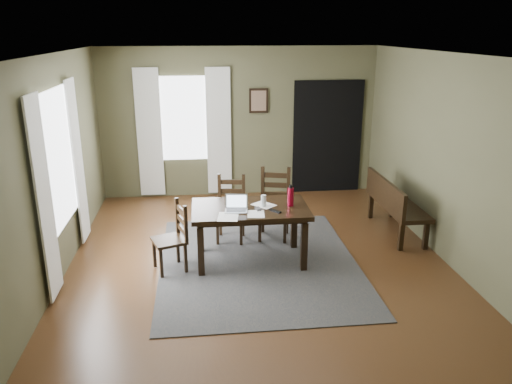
{
  "coord_description": "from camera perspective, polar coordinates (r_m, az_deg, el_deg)",
  "views": [
    {
      "loc": [
        -0.72,
        -6.01,
        2.98
      ],
      "look_at": [
        0.0,
        0.3,
        0.9
      ],
      "focal_mm": 35.0,
      "sensor_mm": 36.0,
      "label": 1
    }
  ],
  "objects": [
    {
      "name": "curtain_left_far",
      "position": [
        7.45,
        -19.68,
        3.25
      ],
      "size": [
        0.03,
        0.48,
        2.3
      ],
      "color": "silver",
      "rests_on": "ground"
    },
    {
      "name": "window_left",
      "position": [
        6.63,
        -21.67,
        3.5
      ],
      "size": [
        0.01,
        1.3,
        1.7
      ],
      "color": "white",
      "rests_on": "ground"
    },
    {
      "name": "chair_back_left",
      "position": [
        7.3,
        -2.9,
        -1.99
      ],
      "size": [
        0.48,
        0.49,
        0.96
      ],
      "rotation": [
        0.0,
        0.0,
        -0.17
      ],
      "color": "black",
      "rests_on": "rug"
    },
    {
      "name": "doorway_back",
      "position": [
        9.48,
        8.16,
        6.22
      ],
      "size": [
        1.3,
        0.03,
        2.1
      ],
      "color": "black",
      "rests_on": "ground"
    },
    {
      "name": "chair_end",
      "position": [
        6.47,
        -9.51,
        -5.19
      ],
      "size": [
        0.51,
        0.51,
        0.9
      ],
      "rotation": [
        0.0,
        0.0,
        -1.22
      ],
      "color": "black",
      "rests_on": "rug"
    },
    {
      "name": "dining_table",
      "position": [
        6.54,
        -0.67,
        -2.51
      ],
      "size": [
        1.52,
        0.92,
        0.76
      ],
      "rotation": [
        0.0,
        0.0,
        -0.0
      ],
      "color": "black",
      "rests_on": "rug"
    },
    {
      "name": "water_bottle",
      "position": [
        6.53,
        3.97,
        -0.49
      ],
      "size": [
        0.09,
        0.09,
        0.28
      ],
      "rotation": [
        0.0,
        0.0,
        -0.09
      ],
      "color": "#B30D2D",
      "rests_on": "dining_table"
    },
    {
      "name": "tv_remote",
      "position": [
        6.35,
        2.18,
        -2.17
      ],
      "size": [
        0.15,
        0.17,
        0.02
      ],
      "primitive_type": "cube",
      "rotation": [
        0.0,
        0.0,
        0.69
      ],
      "color": "black",
      "rests_on": "dining_table"
    },
    {
      "name": "window_back",
      "position": [
        9.11,
        -8.26,
        8.3
      ],
      "size": [
        1.0,
        0.01,
        1.5
      ],
      "color": "white",
      "rests_on": "ground"
    },
    {
      "name": "drinking_glass",
      "position": [
        6.52,
        0.87,
        -0.99
      ],
      "size": [
        0.09,
        0.09,
        0.15
      ],
      "primitive_type": "cylinder",
      "rotation": [
        0.0,
        0.0,
        0.35
      ],
      "color": "silver",
      "rests_on": "dining_table"
    },
    {
      "name": "bench",
      "position": [
        7.8,
        15.41,
        -1.03
      ],
      "size": [
        0.48,
        1.5,
        0.85
      ],
      "rotation": [
        0.0,
        0.0,
        1.57
      ],
      "color": "black",
      "rests_on": "ground"
    },
    {
      "name": "laptop",
      "position": [
        6.38,
        -2.26,
        -1.66
      ],
      "size": [
        0.32,
        0.26,
        0.2
      ],
      "rotation": [
        0.0,
        0.0,
        -0.12
      ],
      "color": "#B7B7BC",
      "rests_on": "dining_table"
    },
    {
      "name": "ground",
      "position": [
        6.75,
        0.29,
        -8.12
      ],
      "size": [
        5.0,
        6.0,
        0.01
      ],
      "color": "#492C16"
    },
    {
      "name": "curtain_back_right",
      "position": [
        9.13,
        -4.27,
        6.86
      ],
      "size": [
        0.44,
        0.03,
        2.3
      ],
      "color": "silver",
      "rests_on": "ground"
    },
    {
      "name": "computer_mouse",
      "position": [
        6.39,
        0.22,
        -1.94
      ],
      "size": [
        0.08,
        0.11,
        0.03
      ],
      "primitive_type": "cube",
      "rotation": [
        0.0,
        0.0,
        0.28
      ],
      "color": "#3F3F42",
      "rests_on": "dining_table"
    },
    {
      "name": "framed_picture",
      "position": [
        9.12,
        0.3,
        10.4
      ],
      "size": [
        0.34,
        0.03,
        0.44
      ],
      "color": "black",
      "rests_on": "ground"
    },
    {
      "name": "paper_e",
      "position": [
        6.26,
        -0.02,
        -2.53
      ],
      "size": [
        0.23,
        0.29,
        0.0
      ],
      "primitive_type": "cube",
      "rotation": [
        0.0,
        0.0,
        -0.08
      ],
      "color": "white",
      "rests_on": "dining_table"
    },
    {
      "name": "room_shell",
      "position": [
        6.16,
        0.32,
        7.13
      ],
      "size": [
        5.02,
        6.02,
        2.71
      ],
      "color": "#4F4E33",
      "rests_on": "ground"
    },
    {
      "name": "paper_c",
      "position": [
        6.58,
        0.89,
        -1.48
      ],
      "size": [
        0.35,
        0.36,
        0.0
      ],
      "primitive_type": "cube",
      "rotation": [
        0.0,
        0.0,
        0.71
      ],
      "color": "white",
      "rests_on": "dining_table"
    },
    {
      "name": "chair_back_right",
      "position": [
        7.37,
        2.11,
        -1.45
      ],
      "size": [
        0.55,
        0.55,
        1.04
      ],
      "rotation": [
        0.0,
        0.0,
        -0.25
      ],
      "color": "black",
      "rests_on": "rug"
    },
    {
      "name": "paper_a",
      "position": [
        6.18,
        -3.21,
        -2.84
      ],
      "size": [
        0.29,
        0.35,
        0.0
      ],
      "primitive_type": "cube",
      "rotation": [
        0.0,
        0.0,
        -0.13
      ],
      "color": "white",
      "rests_on": "dining_table"
    },
    {
      "name": "rug",
      "position": [
        6.74,
        0.29,
        -8.03
      ],
      "size": [
        2.6,
        3.2,
        0.01
      ],
      "color": "#363636",
      "rests_on": "ground"
    },
    {
      "name": "curtain_left_near",
      "position": [
        5.93,
        -23.04,
        -0.83
      ],
      "size": [
        0.03,
        0.48,
        2.3
      ],
      "color": "silver",
      "rests_on": "ground"
    },
    {
      "name": "curtain_back_left",
      "position": [
        9.17,
        -12.09,
        6.55
      ],
      "size": [
        0.44,
        0.03,
        2.3
      ],
      "color": "silver",
      "rests_on": "ground"
    }
  ]
}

